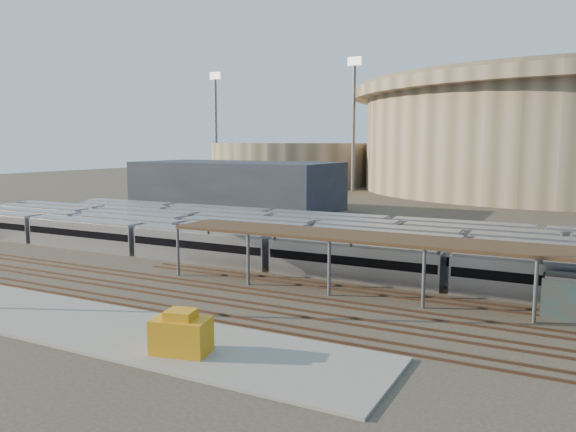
% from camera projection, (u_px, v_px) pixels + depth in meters
% --- Properties ---
extents(ground, '(420.00, 420.00, 0.00)m').
position_uv_depth(ground, '(236.00, 287.00, 54.03)').
color(ground, '#383026').
rests_on(ground, ground).
extents(apron, '(50.00, 9.00, 0.20)m').
position_uv_depth(apron, '(76.00, 322.00, 43.09)').
color(apron, gray).
rests_on(apron, ground).
extents(subway_trains, '(122.16, 23.90, 3.60)m').
position_uv_depth(subway_trains, '(337.00, 241.00, 68.84)').
color(subway_trains, '#ABABAF').
rests_on(subway_trains, ground).
extents(inspection_shed, '(60.30, 6.00, 5.30)m').
position_uv_depth(inspection_shed, '(484.00, 249.00, 46.88)').
color(inspection_shed, '#5A5A5F').
rests_on(inspection_shed, ground).
extents(empty_tracks, '(170.00, 9.62, 0.18)m').
position_uv_depth(empty_tracks, '(206.00, 299.00, 49.62)').
color(empty_tracks, '#4C3323').
rests_on(empty_tracks, ground).
extents(stadium, '(124.00, 124.00, 32.50)m').
position_uv_depth(stadium, '(567.00, 135.00, 163.83)').
color(stadium, tan).
rests_on(stadium, ground).
extents(secondary_arena, '(56.00, 56.00, 14.00)m').
position_uv_depth(secondary_arena, '(292.00, 164.00, 195.01)').
color(secondary_arena, tan).
rests_on(secondary_arena, ground).
extents(service_building, '(42.00, 20.00, 10.00)m').
position_uv_depth(service_building, '(237.00, 186.00, 117.81)').
color(service_building, '#1E232D').
rests_on(service_building, ground).
extents(floodlight_0, '(4.00, 1.00, 38.40)m').
position_uv_depth(floodlight_0, '(354.00, 120.00, 161.98)').
color(floodlight_0, '#5A5A5F').
rests_on(floodlight_0, ground).
extents(floodlight_1, '(4.00, 1.00, 38.40)m').
position_uv_depth(floodlight_1, '(216.00, 124.00, 195.88)').
color(floodlight_1, '#5A5A5F').
rests_on(floodlight_1, ground).
extents(floodlight_3, '(4.00, 1.00, 38.40)m').
position_uv_depth(floodlight_3, '(458.00, 124.00, 196.88)').
color(floodlight_3, '#5A5A5F').
rests_on(floodlight_3, ground).
extents(yellow_equipment, '(4.04, 2.99, 2.28)m').
position_uv_depth(yellow_equipment, '(181.00, 336.00, 36.32)').
color(yellow_equipment, '#C08012').
rests_on(yellow_equipment, apron).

